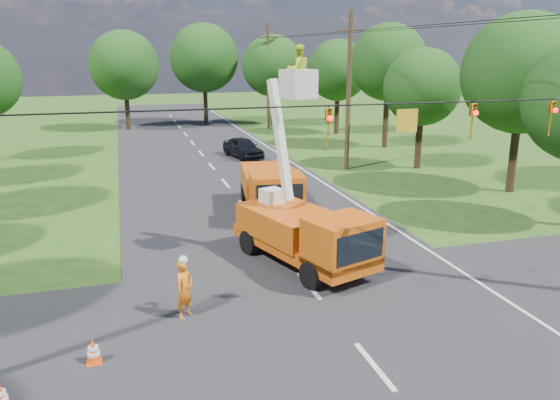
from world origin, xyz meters
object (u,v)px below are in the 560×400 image
object	(u,v)px
distant_car	(243,148)
traffic_cone_3	(336,220)
traffic_cone_5	(0,396)
tree_right_c	(422,87)
bucket_truck	(305,222)
traffic_cone_8	(248,224)
tree_right_e	(338,70)
tree_far_a	(124,65)
traffic_cone_7	(298,184)
traffic_cone_2	(308,250)
traffic_cone_4	(93,351)
tree_far_c	(273,66)
ground_worker	(185,289)
tree_right_d	(389,62)
tree_far_b	(204,58)
pole_right_far	(268,76)
second_truck	(271,188)
tree_right_b	(523,73)
pole_right_mid	(349,91)

from	to	relation	value
distant_car	traffic_cone_3	distance (m)	17.15
distant_car	traffic_cone_5	bearing A→B (deg)	-125.61
tree_right_c	traffic_cone_5	bearing A→B (deg)	-137.10
bucket_truck	traffic_cone_8	bearing A→B (deg)	86.66
tree_right_e	tree_far_a	bearing A→B (deg)	156.95
traffic_cone_7	bucket_truck	bearing A→B (deg)	-106.83
traffic_cone_2	traffic_cone_4	size ratio (longest dim) A/B	1.00
traffic_cone_4	tree_right_c	xyz separation A→B (m)	(19.91, 18.86, 4.95)
tree_right_c	tree_far_c	bearing A→B (deg)	99.14
traffic_cone_2	tree_far_c	world-z (taller)	tree_far_c
ground_worker	traffic_cone_3	distance (m)	9.94
traffic_cone_7	tree_far_a	size ratio (longest dim) A/B	0.07
traffic_cone_7	tree_right_d	bearing A→B (deg)	46.16
ground_worker	tree_right_d	world-z (taller)	tree_right_d
traffic_cone_7	tree_far_c	xyz separation A→B (m)	(5.84, 26.60, 5.70)
traffic_cone_8	tree_far_a	distance (m)	34.66
tree_far_b	tree_far_a	bearing A→B (deg)	-165.96
bucket_truck	distant_car	bearing A→B (deg)	65.07
traffic_cone_3	tree_far_b	world-z (taller)	tree_far_b
pole_right_far	tree_right_c	xyz separation A→B (m)	(4.70, -21.00, 0.21)
second_truck	traffic_cone_2	size ratio (longest dim) A/B	9.28
traffic_cone_5	pole_right_far	bearing A→B (deg)	67.49
ground_worker	tree_far_a	world-z (taller)	tree_far_a
traffic_cone_4	tree_right_d	world-z (taller)	tree_right_d
tree_right_c	bucket_truck	bearing A→B (deg)	-131.99
traffic_cone_8	tree_right_b	size ratio (longest dim) A/B	0.07
traffic_cone_5	tree_right_c	size ratio (longest dim) A/B	0.09
pole_right_far	tree_right_e	bearing A→B (deg)	-43.33
traffic_cone_4	traffic_cone_5	xyz separation A→B (m)	(-1.88, -1.39, 0.00)
traffic_cone_2	pole_right_far	bearing A→B (deg)	77.47
bucket_truck	tree_far_a	distance (m)	38.80
ground_worker	traffic_cone_5	xyz separation A→B (m)	(-4.39, -3.26, -0.54)
traffic_cone_2	tree_far_a	bearing A→B (deg)	98.78
traffic_cone_4	pole_right_mid	bearing A→B (deg)	52.56
traffic_cone_3	traffic_cone_4	size ratio (longest dim) A/B	1.00
distant_car	tree_right_b	distance (m)	19.27
traffic_cone_5	traffic_cone_7	bearing A→B (deg)	53.65
tree_right_c	tree_far_a	xyz separation A→B (m)	(-18.20, 24.00, 0.88)
traffic_cone_4	tree_right_b	bearing A→B (deg)	28.65
distant_car	traffic_cone_3	bearing A→B (deg)	-101.33
tree_right_e	tree_right_c	bearing A→B (deg)	-92.15
traffic_cone_5	traffic_cone_7	distance (m)	20.68
traffic_cone_5	bucket_truck	bearing A→B (deg)	33.98
distant_car	tree_right_e	distance (m)	15.26
bucket_truck	ground_worker	world-z (taller)	bucket_truck
pole_right_far	tree_right_c	distance (m)	21.52
traffic_cone_3	pole_right_mid	distance (m)	13.43
pole_right_mid	distant_car	bearing A→B (deg)	134.88
traffic_cone_2	tree_right_d	distance (m)	26.50
second_truck	tree_far_b	distance (m)	33.92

